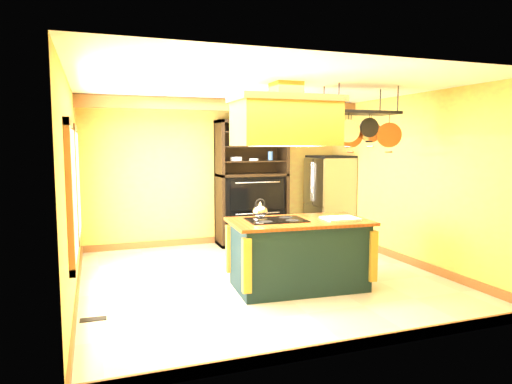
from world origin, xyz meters
TOP-DOWN VIEW (x-y plane):
  - floor at (0.00, 0.00)m, footprint 5.00×5.00m
  - ceiling at (0.00, 0.00)m, footprint 5.00×5.00m
  - wall_back at (0.00, 2.50)m, footprint 5.00×0.02m
  - wall_front at (0.00, -2.50)m, footprint 5.00×0.02m
  - wall_left at (-2.50, 0.00)m, footprint 0.02×5.00m
  - wall_right at (2.50, 0.00)m, footprint 0.02×5.00m
  - ceiling_beam at (0.00, 1.70)m, footprint 5.00×0.15m
  - window_near at (-2.47, -0.80)m, footprint 0.06×1.06m
  - window_far at (-2.47, 0.60)m, footprint 0.06×1.06m
  - kitchen_island at (0.30, -0.59)m, footprint 1.89×1.13m
  - range_hood at (0.10, -0.59)m, footprint 1.38×0.78m
  - pot_rack at (1.22, -0.59)m, footprint 1.10×0.50m
  - refrigerator at (2.12, 1.90)m, footprint 0.72×0.85m
  - hutch at (0.61, 2.24)m, footprint 1.34×0.61m
  - floor_register at (-2.30, -0.86)m, footprint 0.28×0.13m

SIDE VIEW (x-z plane):
  - floor at x=0.00m, z-range 0.00..0.00m
  - floor_register at x=-2.30m, z-range 0.00..0.01m
  - kitchen_island at x=0.30m, z-range -0.09..1.02m
  - refrigerator at x=2.12m, z-range -0.02..1.63m
  - hutch at x=0.61m, z-range -0.27..2.09m
  - wall_back at x=0.00m, z-range 0.00..2.70m
  - wall_front at x=0.00m, z-range 0.00..2.70m
  - wall_left at x=-2.50m, z-range 0.00..2.70m
  - wall_right at x=2.50m, z-range 0.00..2.70m
  - window_near at x=-2.47m, z-range 0.62..2.18m
  - window_far at x=-2.47m, z-range 0.62..2.18m
  - pot_rack at x=1.22m, z-range 1.80..2.63m
  - range_hood at x=0.10m, z-range 1.84..2.64m
  - ceiling_beam at x=0.00m, z-range 2.49..2.69m
  - ceiling at x=0.00m, z-range 2.70..2.70m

